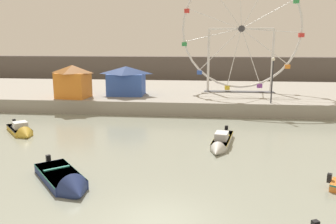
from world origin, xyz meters
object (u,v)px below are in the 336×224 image
object	(u,v)px
motorboat_navy_blue	(66,182)
carnival_booth_orange_canopy	(73,81)
motorboat_mustard_yellow	(22,131)
motorboat_pale_grey	(221,142)
ferris_wheel_white_frame	(241,31)
carnival_booth_blue_tent	(126,80)
promenade_lamp_near	(273,74)

from	to	relation	value
motorboat_navy_blue	carnival_booth_orange_canopy	xyz separation A→B (m)	(-6.81, 18.72, 2.83)
motorboat_mustard_yellow	motorboat_navy_blue	xyz separation A→B (m)	(7.33, -9.14, -0.03)
carnival_booth_orange_canopy	motorboat_pale_grey	bearing A→B (deg)	-32.06
ferris_wheel_white_frame	carnival_booth_orange_canopy	xyz separation A→B (m)	(-17.40, -6.09, -5.15)
motorboat_pale_grey	ferris_wheel_white_frame	size ratio (longest dim) A/B	0.40
motorboat_navy_blue	carnival_booth_blue_tent	size ratio (longest dim) A/B	1.11
motorboat_mustard_yellow	motorboat_navy_blue	size ratio (longest dim) A/B	0.84
motorboat_mustard_yellow	carnival_booth_blue_tent	world-z (taller)	carnival_booth_blue_tent
carnival_booth_orange_canopy	carnival_booth_blue_tent	bearing A→B (deg)	31.95
motorboat_mustard_yellow	motorboat_navy_blue	bearing A→B (deg)	-2.67
motorboat_mustard_yellow	ferris_wheel_white_frame	size ratio (longest dim) A/B	0.29
motorboat_pale_grey	motorboat_navy_blue	bearing A→B (deg)	-35.86
motorboat_pale_grey	carnival_booth_orange_canopy	size ratio (longest dim) A/B	1.52
promenade_lamp_near	ferris_wheel_white_frame	bearing A→B (deg)	107.52
motorboat_mustard_yellow	ferris_wheel_white_frame	distance (m)	25.10
carnival_booth_orange_canopy	motorboat_mustard_yellow	bearing A→B (deg)	-87.71
carnival_booth_orange_canopy	promenade_lamp_near	world-z (taller)	promenade_lamp_near
motorboat_mustard_yellow	promenade_lamp_near	world-z (taller)	promenade_lamp_near
motorboat_pale_grey	carnival_booth_orange_canopy	xyz separation A→B (m)	(-14.64, 11.23, 2.78)
motorboat_mustard_yellow	ferris_wheel_white_frame	bearing A→B (deg)	89.73
motorboat_mustard_yellow	promenade_lamp_near	bearing A→B (deg)	71.17
promenade_lamp_near	motorboat_mustard_yellow	bearing A→B (deg)	-157.40
ferris_wheel_white_frame	carnival_booth_blue_tent	distance (m)	13.95
motorboat_pale_grey	carnival_booth_blue_tent	size ratio (longest dim) A/B	1.28
carnival_booth_blue_tent	carnival_booth_orange_canopy	size ratio (longest dim) A/B	1.19
carnival_booth_blue_tent	carnival_booth_orange_canopy	world-z (taller)	carnival_booth_orange_canopy
motorboat_pale_grey	carnival_booth_blue_tent	bearing A→B (deg)	-134.54
carnival_booth_blue_tent	promenade_lamp_near	distance (m)	15.18
motorboat_navy_blue	carnival_booth_orange_canopy	size ratio (longest dim) A/B	1.32
motorboat_pale_grey	carnival_booth_blue_tent	xyz separation A→B (m)	(-9.63, 13.72, 2.64)
carnival_booth_blue_tent	promenade_lamp_near	bearing A→B (deg)	-16.10
motorboat_mustard_yellow	carnival_booth_orange_canopy	xyz separation A→B (m)	(0.53, 9.58, 2.80)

